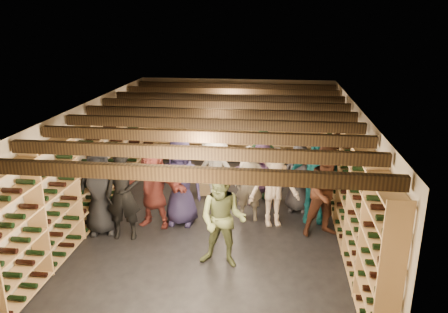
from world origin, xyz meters
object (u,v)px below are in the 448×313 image
person_8 (328,192)px  person_4 (315,178)px  crate_stack_right (278,174)px  person_10 (262,163)px  crate_stack_left (210,183)px  person_7 (250,184)px  person_9 (215,171)px  person_2 (223,220)px  person_3 (274,188)px  crate_loose (257,186)px  person_0 (100,191)px  person_6 (180,182)px  person_11 (262,174)px  person_5 (153,187)px  person_12 (299,178)px  person_1 (123,194)px

person_8 → person_4: bearing=89.7°
crate_stack_right → person_10: size_ratio=0.34×
crate_stack_left → person_10: person_10 is taller
person_7 → person_8: bearing=-20.6°
crate_stack_left → person_10: bearing=-0.0°
person_9 → person_10: size_ratio=0.98×
person_2 → person_8: 2.27m
person_3 → person_7: bearing=139.0°
crate_loose → person_7: (-0.08, -1.65, 0.71)m
person_0 → person_6: 1.58m
person_0 → person_4: bearing=-1.2°
person_3 → person_11: 1.01m
person_8 → person_9: bearing=136.7°
person_7 → person_3: bearing=-25.0°
person_9 → crate_stack_right: bearing=61.7°
person_3 → person_5: bearing=170.0°
crate_stack_right → crate_loose: bearing=-124.1°
person_8 → crate_loose: bearing=106.2°
person_0 → person_11: person_0 is taller
person_4 → person_11: size_ratio=1.27×
person_2 → person_12: size_ratio=1.14×
person_8 → person_2: bearing=-161.8°
person_4 → person_9: (-2.14, 0.51, -0.14)m
person_5 → crate_stack_right: bearing=59.0°
crate_stack_right → person_9: 2.35m
person_9 → person_11: 1.05m
crate_stack_right → person_10: 1.34m
person_10 → person_11: bearing=-65.3°
person_5 → person_10: (2.11, 1.81, -0.01)m
person_1 → person_5: (0.41, 0.58, -0.06)m
person_1 → person_10: person_1 is taller
person_9 → crate_stack_left: bearing=117.9°
crate_loose → person_11: size_ratio=0.34×
crate_stack_right → person_1: size_ratio=0.31×
person_12 → person_11: bearing=173.1°
person_2 → person_3: (0.84, 1.62, -0.03)m
person_1 → person_3: bearing=11.7°
crate_stack_left → crate_loose: bearing=17.9°
person_10 → person_12: size_ratio=1.11×
person_0 → person_6: (1.46, 0.59, 0.03)m
person_0 → person_7: (2.84, 0.94, -0.08)m
crate_loose → person_4: (1.24, -1.55, 0.86)m
crate_loose → person_7: bearing=-92.9°
person_6 → person_12: size_ratio=1.22×
person_1 → person_7: size_ratio=1.13×
crate_stack_right → person_12: 1.96m
crate_stack_right → person_8: person_8 is taller
crate_stack_left → person_2: 3.27m
person_5 → person_10: person_5 is taller
person_6 → person_11: size_ratio=1.22×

